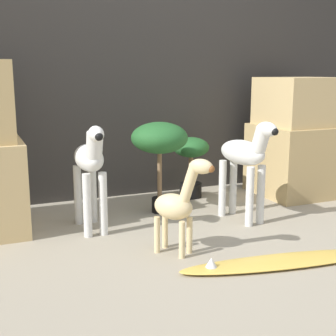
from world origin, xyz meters
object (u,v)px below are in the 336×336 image
(surfboard, at_px, (281,261))
(potted_palm_back, at_px, (159,141))
(zebra_right, at_px, (245,159))
(giraffe_figurine, at_px, (178,203))
(potted_palm_front, at_px, (191,157))
(zebra_left, at_px, (90,165))

(surfboard, bearing_deg, potted_palm_back, 102.23)
(zebra_right, bearing_deg, giraffe_figurine, -150.45)
(giraffe_figurine, xyz_separation_m, surfboard, (0.44, -0.35, -0.28))
(potted_palm_front, relative_size, potted_palm_back, 0.75)
(giraffe_figurine, relative_size, potted_palm_front, 1.13)
(zebra_left, xyz_separation_m, potted_palm_back, (0.55, 0.20, 0.09))
(zebra_right, xyz_separation_m, surfboard, (-0.22, -0.72, -0.41))
(giraffe_figurine, bearing_deg, zebra_left, 121.40)
(giraffe_figurine, distance_m, surfboard, 0.62)
(zebra_right, height_order, surfboard, zebra_right)
(zebra_right, height_order, giraffe_figurine, zebra_right)
(zebra_right, height_order, zebra_left, same)
(surfboard, bearing_deg, potted_palm_front, 84.13)
(giraffe_figurine, bearing_deg, surfboard, -38.23)
(potted_palm_front, xyz_separation_m, surfboard, (-0.15, -1.41, -0.31))
(surfboard, bearing_deg, zebra_left, 130.67)
(zebra_right, relative_size, surfboard, 0.60)
(giraffe_figurine, height_order, potted_palm_front, giraffe_figurine)
(zebra_right, relative_size, giraffe_figurine, 1.25)
(surfboard, bearing_deg, zebra_right, 73.27)
(potted_palm_back, relative_size, surfboard, 0.57)
(zebra_right, bearing_deg, surfboard, -106.73)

